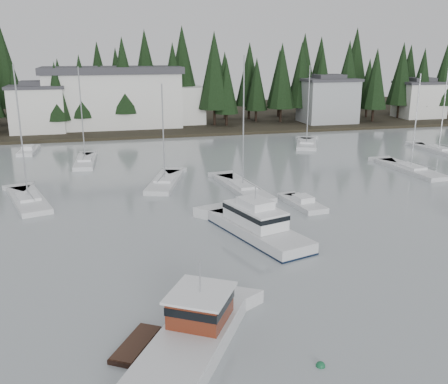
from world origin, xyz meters
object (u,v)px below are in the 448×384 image
object	(u,v)px
sailboat_6	(243,189)
sailboat_10	(411,171)
lobster_boat_brown	(188,341)
house_west	(38,108)
sailboat_5	(29,202)
sailboat_7	(85,163)
sailboat_9	(165,184)
runabout_3	(28,152)
sailboat_2	(439,151)
harbor_inn	(125,98)
house_east_a	(328,100)
sailboat_8	(306,145)
cabin_cruiser_center	(257,227)
house_east_b	(420,99)
runabout_1	(303,205)

from	to	relation	value
sailboat_6	sailboat_10	size ratio (longest dim) A/B	1.18
lobster_boat_brown	house_west	bearing A→B (deg)	42.47
sailboat_5	sailboat_10	size ratio (longest dim) A/B	1.12
sailboat_7	sailboat_9	distance (m)	15.75
sailboat_5	runabout_3	bearing A→B (deg)	-9.43
lobster_boat_brown	sailboat_9	xyz separation A→B (m)	(3.06, 32.12, -0.50)
house_west	sailboat_2	bearing A→B (deg)	-27.61
harbor_inn	lobster_boat_brown	distance (m)	74.17
sailboat_5	sailboat_10	distance (m)	44.13
house_east_a	harbor_inn	distance (m)	39.21
house_east_a	sailboat_6	size ratio (longest dim) A/B	0.73
sailboat_5	sailboat_8	world-z (taller)	sailboat_5
harbor_inn	sailboat_6	bearing A→B (deg)	-78.39
harbor_inn	sailboat_10	xyz separation A→B (m)	(31.97, -43.10, -5.72)
lobster_boat_brown	sailboat_8	world-z (taller)	sailboat_8
sailboat_8	sailboat_9	distance (m)	30.19
house_west	cabin_cruiser_center	world-z (taller)	house_west
sailboat_8	house_west	bearing A→B (deg)	86.58
house_east_a	house_east_b	xyz separation A→B (m)	(22.00, 2.00, -0.50)
lobster_boat_brown	sailboat_10	size ratio (longest dim) A/B	0.83
sailboat_2	sailboat_7	xyz separation A→B (m)	(-49.91, 4.88, -0.00)
house_east_b	sailboat_10	xyz separation A→B (m)	(-28.99, -40.76, -4.35)
harbor_inn	runabout_1	size ratio (longest dim) A/B	4.99
lobster_boat_brown	sailboat_5	distance (m)	30.40
harbor_inn	sailboat_5	world-z (taller)	sailboat_5
house_east_a	sailboat_7	bearing A→B (deg)	-151.99
sailboat_8	sailboat_9	size ratio (longest dim) A/B	1.10
harbor_inn	sailboat_7	bearing A→B (deg)	-103.63
harbor_inn	cabin_cruiser_center	distance (m)	60.19
house_east_b	sailboat_10	size ratio (longest dim) A/B	0.78
sailboat_9	sailboat_5	bearing A→B (deg)	123.66
harbor_inn	sailboat_6	size ratio (longest dim) A/B	2.04
sailboat_7	runabout_1	world-z (taller)	sailboat_7
sailboat_5	sailboat_6	bearing A→B (deg)	-108.11
cabin_cruiser_center	harbor_inn	bearing A→B (deg)	-10.09
sailboat_9	sailboat_8	bearing A→B (deg)	-35.43
sailboat_10	sailboat_8	bearing A→B (deg)	13.35
house_east_a	sailboat_7	world-z (taller)	sailboat_7
cabin_cruiser_center	sailboat_2	bearing A→B (deg)	-70.96
sailboat_8	runabout_3	distance (m)	41.63
house_east_b	sailboat_2	bearing A→B (deg)	-119.93
cabin_cruiser_center	sailboat_2	world-z (taller)	sailboat_2
house_east_b	sailboat_5	bearing A→B (deg)	-149.38
house_east_a	house_east_b	size ratio (longest dim) A/B	1.11
runabout_3	runabout_1	bearing A→B (deg)	-135.74
sailboat_9	harbor_inn	bearing A→B (deg)	21.14
house_east_b	house_west	bearing A→B (deg)	-179.25
sailboat_6	sailboat_9	world-z (taller)	sailboat_6
lobster_boat_brown	runabout_3	distance (m)	56.12
harbor_inn	house_east_a	bearing A→B (deg)	-6.36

